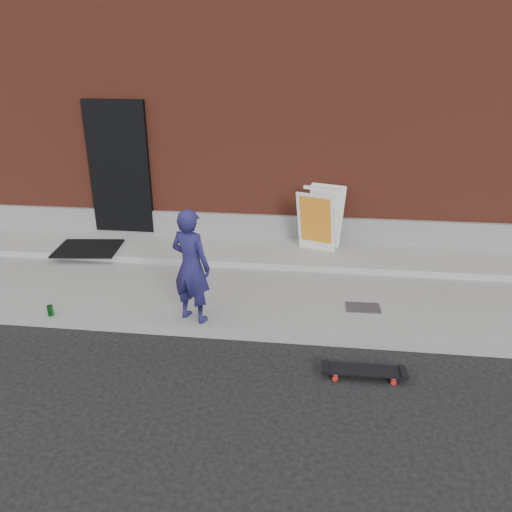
# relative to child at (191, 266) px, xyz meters

# --- Properties ---
(ground) EXTENTS (80.00, 80.00, 0.00)m
(ground) POSITION_rel_child_xyz_m (0.70, -0.20, -0.86)
(ground) COLOR black
(ground) RESTS_ON ground
(sidewalk) EXTENTS (20.00, 3.00, 0.15)m
(sidewalk) POSITION_rel_child_xyz_m (0.70, 1.30, -0.79)
(sidewalk) COLOR slate
(sidewalk) RESTS_ON ground
(apron) EXTENTS (20.00, 1.20, 0.10)m
(apron) POSITION_rel_child_xyz_m (0.70, 2.20, -0.66)
(apron) COLOR gray
(apron) RESTS_ON sidewalk
(building) EXTENTS (20.00, 8.10, 5.00)m
(building) POSITION_rel_child_xyz_m (0.69, 6.79, 1.63)
(building) COLOR maroon
(building) RESTS_ON ground
(child) EXTENTS (0.61, 0.51, 1.43)m
(child) POSITION_rel_child_xyz_m (0.00, 0.00, 0.00)
(child) COLOR #1C1B4B
(child) RESTS_ON sidewalk
(skateboard) EXTENTS (0.88, 0.23, 0.10)m
(skateboard) POSITION_rel_child_xyz_m (2.04, -0.76, -0.78)
(skateboard) COLOR red
(skateboard) RESTS_ON ground
(pizza_sign) EXTENTS (0.80, 0.87, 1.01)m
(pizza_sign) POSITION_rel_child_xyz_m (1.53, 2.38, -0.11)
(pizza_sign) COLOR silver
(pizza_sign) RESTS_ON apron
(soda_can) EXTENTS (0.07, 0.07, 0.14)m
(soda_can) POSITION_rel_child_xyz_m (-1.81, -0.15, -0.64)
(soda_can) COLOR #187928
(soda_can) RESTS_ON sidewalk
(doormat) EXTENTS (1.08, 0.91, 0.03)m
(doormat) POSITION_rel_child_xyz_m (-2.20, 1.84, -0.60)
(doormat) COLOR black
(doormat) RESTS_ON apron
(utility_plate) EXTENTS (0.45, 0.30, 0.01)m
(utility_plate) POSITION_rel_child_xyz_m (2.12, 0.53, -0.71)
(utility_plate) COLOR #55555A
(utility_plate) RESTS_ON sidewalk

